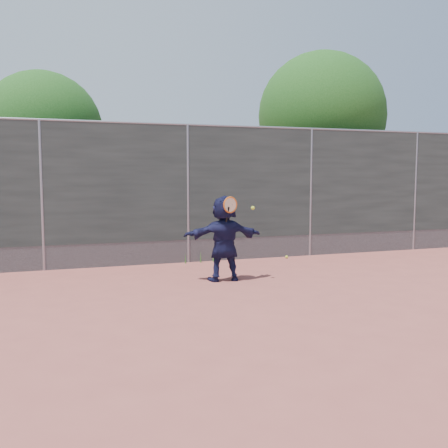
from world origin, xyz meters
name	(u,v)px	position (x,y,z in m)	size (l,w,h in m)	color
ground	(245,299)	(0.00, 0.00, 0.00)	(80.00, 80.00, 0.00)	#9E4C42
player	(224,238)	(0.14, 1.43, 0.78)	(1.44, 0.46, 1.55)	#141639
ball_ground	(287,257)	(2.28, 3.27, 0.03)	(0.07, 0.07, 0.07)	#B8D12E
fence	(188,190)	(0.00, 3.50, 1.58)	(20.00, 0.06, 3.03)	#38423D
swing_action	(232,206)	(0.23, 1.23, 1.37)	(0.61, 0.14, 0.51)	#DB5E14
tree_right	(326,120)	(4.68, 5.75, 3.49)	(3.78, 3.60, 5.39)	#382314
tree_left	(49,135)	(-2.85, 6.55, 2.94)	(3.15, 3.00, 4.53)	#382314
weed_clump	(203,256)	(0.29, 3.38, 0.13)	(0.68, 0.07, 0.30)	#387226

